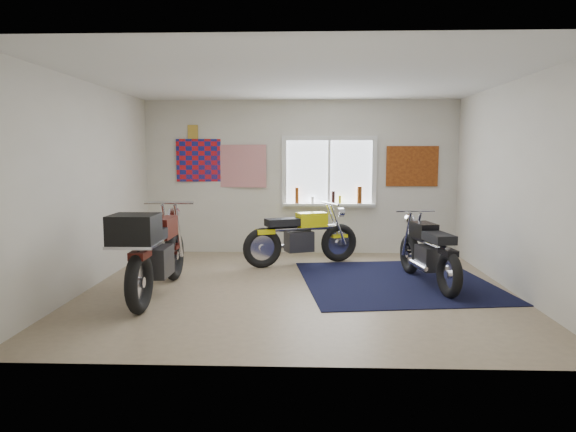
{
  "coord_description": "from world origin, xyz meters",
  "views": [
    {
      "loc": [
        0.1,
        -6.59,
        1.76
      ],
      "look_at": [
        -0.15,
        0.4,
        0.92
      ],
      "focal_mm": 32.0,
      "sensor_mm": 36.0,
      "label": 1
    }
  ],
  "objects_px": {
    "maroon_tourer": "(154,251)",
    "black_chrome_bike": "(428,253)",
    "navy_rug": "(396,281)",
    "yellow_triumph": "(301,238)"
  },
  "relations": [
    {
      "from": "navy_rug",
      "to": "yellow_triumph",
      "type": "xyz_separation_m",
      "value": [
        -1.32,
        1.08,
        0.43
      ]
    },
    {
      "from": "maroon_tourer",
      "to": "black_chrome_bike",
      "type": "bearing_deg",
      "value": -77.31
    },
    {
      "from": "yellow_triumph",
      "to": "maroon_tourer",
      "type": "relative_size",
      "value": 0.83
    },
    {
      "from": "black_chrome_bike",
      "to": "maroon_tourer",
      "type": "height_order",
      "value": "maroon_tourer"
    },
    {
      "from": "navy_rug",
      "to": "yellow_triumph",
      "type": "bearing_deg",
      "value": 140.82
    },
    {
      "from": "black_chrome_bike",
      "to": "yellow_triumph",
      "type": "bearing_deg",
      "value": 44.92
    },
    {
      "from": "maroon_tourer",
      "to": "navy_rug",
      "type": "bearing_deg",
      "value": -73.37
    },
    {
      "from": "black_chrome_bike",
      "to": "maroon_tourer",
      "type": "distance_m",
      "value": 3.59
    },
    {
      "from": "yellow_triumph",
      "to": "black_chrome_bike",
      "type": "distance_m",
      "value": 2.11
    },
    {
      "from": "yellow_triumph",
      "to": "black_chrome_bike",
      "type": "bearing_deg",
      "value": -58.19
    }
  ]
}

